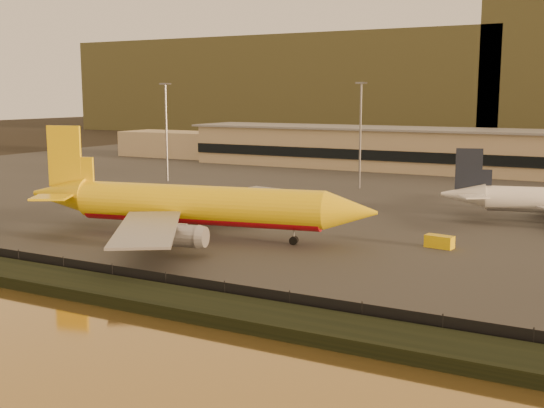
{
  "coord_description": "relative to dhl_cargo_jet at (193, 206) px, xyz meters",
  "views": [
    {
      "loc": [
        48.79,
        -74.22,
        22.81
      ],
      "look_at": [
        2.48,
        12.0,
        6.97
      ],
      "focal_mm": 45.0,
      "sensor_mm": 36.0,
      "label": 1
    }
  ],
  "objects": [
    {
      "name": "gse_vehicle_yellow",
      "position": [
        36.18,
        11.53,
        -4.28
      ],
      "size": [
        4.37,
        2.45,
        1.86
      ],
      "primitive_type": "cube",
      "rotation": [
        0.0,
        0.0,
        -0.15
      ],
      "color": "yellow",
      "rests_on": "tarmac"
    },
    {
      "name": "tarmac",
      "position": [
        12.28,
        81.78,
        -5.32
      ],
      "size": [
        320.0,
        220.0,
        0.2
      ],
      "primitive_type": "cube",
      "color": "#2D2D2D",
      "rests_on": "ground"
    },
    {
      "name": "apron_light_masts",
      "position": [
        27.28,
        61.78,
        10.29
      ],
      "size": [
        152.2,
        12.2,
        25.4
      ],
      "color": "slate",
      "rests_on": "tarmac"
    },
    {
      "name": "ground",
      "position": [
        12.28,
        -13.22,
        -5.42
      ],
      "size": [
        900.0,
        900.0,
        0.0
      ],
      "primitive_type": "plane",
      "color": "black",
      "rests_on": "ground"
    },
    {
      "name": "gse_vehicle_white",
      "position": [
        -8.75,
        20.15,
        -4.31
      ],
      "size": [
        4.28,
        2.47,
        1.82
      ],
      "primitive_type": "cube",
      "rotation": [
        0.0,
        0.0,
        -0.17
      ],
      "color": "white",
      "rests_on": "tarmac"
    },
    {
      "name": "dhl_cargo_jet",
      "position": [
        0.0,
        0.0,
        0.0
      ],
      "size": [
        58.24,
        56.21,
        17.47
      ],
      "rotation": [
        0.0,
        0.0,
        0.2
      ],
      "color": "yellow",
      "rests_on": "tarmac"
    },
    {
      "name": "embankment",
      "position": [
        12.28,
        -30.22,
        -4.72
      ],
      "size": [
        320.0,
        7.0,
        1.4
      ],
      "primitive_type": "cube",
      "color": "black",
      "rests_on": "ground"
    },
    {
      "name": "terminal_building",
      "position": [
        -2.24,
        112.33,
        0.83
      ],
      "size": [
        202.0,
        25.0,
        12.6
      ],
      "color": "#C7B88A",
      "rests_on": "tarmac"
    },
    {
      "name": "perimeter_fence",
      "position": [
        12.28,
        -26.22,
        -4.12
      ],
      "size": [
        300.0,
        0.05,
        2.2
      ],
      "primitive_type": "cube",
      "color": "black",
      "rests_on": "tarmac"
    },
    {
      "name": "distant_hills",
      "position": [
        -8.46,
        326.78,
        25.97
      ],
      "size": [
        470.0,
        160.0,
        70.0
      ],
      "color": "brown",
      "rests_on": "ground"
    }
  ]
}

